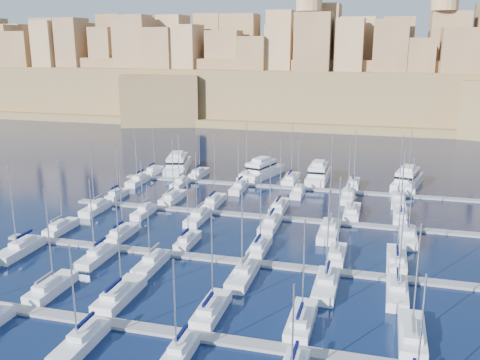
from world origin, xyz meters
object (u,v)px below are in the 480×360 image
(sailboat_2, at_px, (119,295))
(motor_yacht_b, at_px, (262,170))
(motor_yacht_c, at_px, (319,174))
(sailboat_4, at_px, (301,321))
(motor_yacht_a, at_px, (177,164))
(motor_yacht_d, at_px, (408,179))

(sailboat_2, relative_size, motor_yacht_b, 0.94)
(motor_yacht_c, bearing_deg, sailboat_2, -104.17)
(sailboat_2, height_order, motor_yacht_c, sailboat_2)
(sailboat_4, bearing_deg, motor_yacht_c, 95.52)
(motor_yacht_a, distance_m, motor_yacht_b, 22.90)
(sailboat_2, relative_size, motor_yacht_a, 0.86)
(motor_yacht_b, distance_m, motor_yacht_d, 34.89)
(sailboat_2, xyz_separation_m, motor_yacht_a, (-19.66, 69.81, 0.96))
(motor_yacht_b, bearing_deg, motor_yacht_c, -0.96)
(sailboat_4, height_order, motor_yacht_b, sailboat_4)
(motor_yacht_d, bearing_deg, motor_yacht_c, -179.25)
(sailboat_2, distance_m, motor_yacht_c, 71.06)
(motor_yacht_a, bearing_deg, motor_yacht_b, -1.70)
(sailboat_2, distance_m, sailboat_4, 24.10)
(sailboat_4, distance_m, motor_yacht_a, 82.71)
(sailboat_4, relative_size, motor_yacht_d, 0.82)
(motor_yacht_c, distance_m, motor_yacht_d, 20.73)
(motor_yacht_c, bearing_deg, sailboat_4, -84.48)
(motor_yacht_a, height_order, motor_yacht_d, same)
(sailboat_4, relative_size, motor_yacht_c, 0.88)
(sailboat_4, xyz_separation_m, motor_yacht_d, (14.03, 69.54, 0.98))
(motor_yacht_a, bearing_deg, sailboat_4, -58.06)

